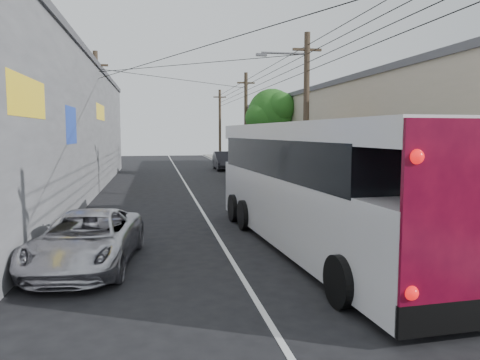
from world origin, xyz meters
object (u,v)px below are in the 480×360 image
object	(u,v)px
jeepney	(86,240)
parked_car_mid	(239,170)
pedestrian_far	(362,187)
coach_bus	(314,184)
parked_car_far	(225,161)
parked_suv	(293,185)
pedestrian_near	(305,178)

from	to	relation	value
jeepney	parked_car_mid	world-z (taller)	parked_car_mid
parked_car_mid	pedestrian_far	bearing A→B (deg)	-69.63
coach_bus	parked_car_mid	xyz separation A→B (m)	(1.28, 19.31, -1.14)
jeepney	pedestrian_far	world-z (taller)	pedestrian_far
coach_bus	parked_car_mid	bearing A→B (deg)	82.70
parked_car_far	pedestrian_far	xyz separation A→B (m)	(2.61, -22.66, 0.19)
parked_suv	parked_car_far	world-z (taller)	parked_suv
coach_bus	parked_car_far	bearing A→B (deg)	83.16
parked_car_mid	jeepney	bearing A→B (deg)	-102.62
jeepney	pedestrian_near	size ratio (longest dim) A/B	3.25
coach_bus	parked_car_mid	distance (m)	19.39
coach_bus	parked_car_mid	size ratio (longest dim) A/B	2.99
parked_suv	parked_car_far	xyz separation A→B (m)	(-0.41, 19.75, -0.01)
pedestrian_far	coach_bus	bearing A→B (deg)	50.49
parked_car_mid	pedestrian_near	world-z (taller)	pedestrian_near
parked_car_mid	pedestrian_far	distance (m)	13.66
coach_bus	parked_suv	bearing A→B (deg)	73.34
pedestrian_near	parked_car_far	bearing A→B (deg)	-83.52
jeepney	parked_car_far	size ratio (longest dim) A/B	0.99
jeepney	parked_car_mid	size ratio (longest dim) A/B	1.16
parked_car_mid	parked_car_far	bearing A→B (deg)	95.33
parked_car_far	pedestrian_near	distance (m)	17.16
parked_car_mid	parked_car_far	size ratio (longest dim) A/B	0.85
parked_suv	parked_car_far	size ratio (longest dim) A/B	1.15
parked_suv	coach_bus	bearing A→B (deg)	-107.45
pedestrian_far	parked_car_mid	bearing A→B (deg)	-81.33
parked_suv	jeepney	bearing A→B (deg)	-134.79
parked_car_far	pedestrian_near	size ratio (longest dim) A/B	3.28
jeepney	coach_bus	bearing A→B (deg)	13.25
coach_bus	jeepney	xyz separation A→B (m)	(-6.16, -0.75, -1.18)
parked_car_far	coach_bus	bearing A→B (deg)	-92.22
jeepney	pedestrian_far	size ratio (longest dim) A/B	2.77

